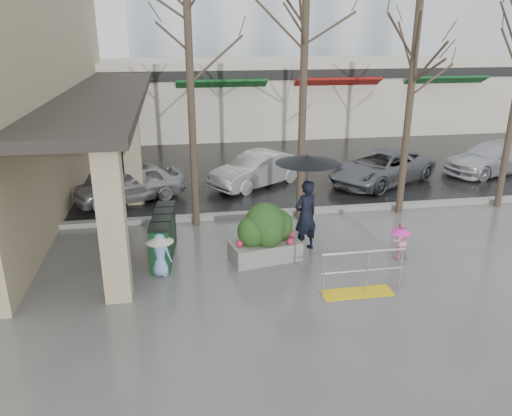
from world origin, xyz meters
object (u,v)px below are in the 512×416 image
object	(u,v)px
car_d	(493,158)
tree_west	(189,48)
car_c	(381,167)
planter	(265,233)
child_pink	(400,238)
woman	(307,191)
news_boxes	(164,236)
child_blue	(160,250)
tree_midwest	(305,42)
tree_mideast	(415,55)
car_a	(129,183)
car_b	(257,170)
handrail	(361,278)

from	to	relation	value
car_d	tree_west	bearing A→B (deg)	-89.34
car_c	planter	bearing A→B (deg)	-73.24
child_pink	woman	bearing A→B (deg)	-25.23
tree_west	news_boxes	size ratio (longest dim) A/B	3.17
child_blue	tree_midwest	bearing A→B (deg)	-115.32
tree_midwest	child_pink	distance (m)	5.96
tree_midwest	child_pink	xyz separation A→B (m)	(1.80, -3.23, -4.68)
tree_midwest	tree_mideast	size ratio (longest dim) A/B	1.08
tree_midwest	car_c	size ratio (longest dim) A/B	1.54
tree_midwest	car_d	xyz separation A→B (m)	(9.08, 3.80, -4.60)
car_a	car_c	size ratio (longest dim) A/B	0.82
tree_mideast	news_boxes	bearing A→B (deg)	-163.90
car_b	woman	bearing A→B (deg)	-30.51
handrail	child_pink	world-z (taller)	handrail
child_pink	car_b	world-z (taller)	car_b
news_boxes	car_a	xyz separation A→B (m)	(-1.17, 4.76, 0.04)
woman	car_c	size ratio (longest dim) A/B	0.57
child_blue	car_a	size ratio (longest dim) A/B	0.29
woman	planter	size ratio (longest dim) A/B	1.39
tree_midwest	car_c	world-z (taller)	tree_midwest
tree_mideast	car_a	size ratio (longest dim) A/B	1.76
tree_midwest	news_boxes	bearing A→B (deg)	-152.55
child_pink	car_c	xyz separation A→B (m)	(2.21, 6.40, 0.07)
tree_mideast	car_b	bearing A→B (deg)	137.77
handrail	woman	xyz separation A→B (m)	(-0.60, 2.50, 1.26)
handrail	child_blue	world-z (taller)	child_blue
child_blue	news_boxes	distance (m)	1.03
planter	car_b	size ratio (longest dim) A/B	0.49
tree_midwest	car_b	xyz separation A→B (m)	(-0.70, 3.63, -4.60)
planter	car_a	xyz separation A→B (m)	(-3.71, 5.33, -0.10)
car_c	car_d	world-z (taller)	same
tree_mideast	child_pink	bearing A→B (deg)	-114.90
tree_mideast	news_boxes	distance (m)	8.83
handrail	tree_mideast	size ratio (longest dim) A/B	0.29
tree_midwest	car_b	distance (m)	5.90
tree_west	news_boxes	xyz separation A→B (m)	(-0.93, -2.14, -4.49)
tree_midwest	planter	world-z (taller)	tree_midwest
tree_west	tree_mideast	bearing A→B (deg)	0.00
car_c	tree_midwest	bearing A→B (deg)	-81.34
tree_midwest	tree_mideast	distance (m)	3.32
handrail	tree_midwest	distance (m)	6.83
tree_midwest	car_d	bearing A→B (deg)	22.71
tree_west	child_blue	distance (m)	5.53
car_c	car_a	bearing A→B (deg)	-116.24
tree_west	tree_midwest	size ratio (longest dim) A/B	0.97
tree_mideast	woman	distance (m)	5.45
tree_midwest	car_a	world-z (taller)	tree_midwest
child_blue	handrail	bearing A→B (deg)	-172.87
car_a	car_c	xyz separation A→B (m)	(9.31, 0.56, 0.00)
tree_west	woman	bearing A→B (deg)	-39.89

